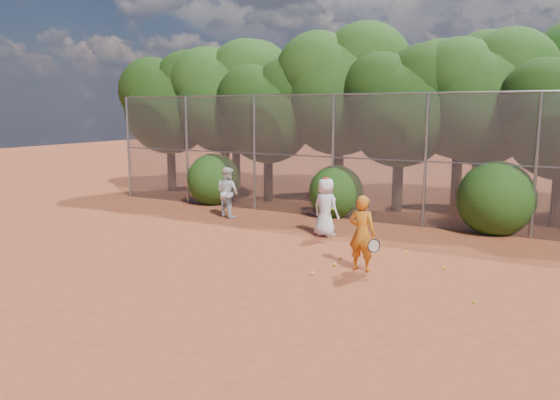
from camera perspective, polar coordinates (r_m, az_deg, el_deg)
The scene contains 24 objects.
ground at distance 12.45m, azimuth -1.64°, elevation -7.04°, with size 80.00×80.00×0.00m, color #943D21.
fence_back at distance 17.46m, azimuth 8.20°, elevation 4.51°, with size 20.05×0.09×4.03m.
tree_0 at distance 24.02m, azimuth -11.34°, elevation 10.26°, with size 4.38×3.81×6.00m.
tree_1 at distance 22.89m, azimuth -5.66°, elevation 11.02°, with size 4.64×4.03×6.35m.
tree_2 at distance 20.94m, azimuth -1.09°, elevation 9.62°, with size 3.99×3.47×5.47m.
tree_3 at distance 20.73m, azimuth 6.48°, elevation 11.81°, with size 4.89×4.26×6.70m.
tree_4 at distance 19.30m, azimuth 12.66°, elevation 9.92°, with size 4.19×3.64×5.73m.
tree_5 at distance 19.52m, azimuth 20.56°, elevation 10.40°, with size 4.51×3.92×6.17m.
tree_9 at distance 25.36m, azimuth -4.52°, elevation 11.28°, with size 4.83×4.20×6.62m.
tree_10 at distance 23.16m, azimuth 6.35°, elevation 12.14°, with size 5.15×4.48×7.06m.
tree_11 at distance 21.27m, azimuth 18.57°, elevation 10.70°, with size 4.64×4.03×6.35m.
bush_0 at distance 20.67m, azimuth -6.94°, elevation 2.37°, with size 2.00×2.00×2.00m, color #1B3F0F.
bush_1 at distance 18.20m, azimuth 5.87°, elevation 1.11°, with size 1.80×1.80×1.80m, color #1B3F0F.
bush_2 at distance 16.85m, azimuth 21.67°, elevation 0.49°, with size 2.20×2.20×2.20m, color #1B3F0F.
player_yellow at distance 12.14m, azimuth 8.57°, elevation -3.46°, with size 0.79×0.54×1.69m.
player_teen at distance 15.28m, azimuth 4.79°, elevation -0.74°, with size 0.91×0.70×1.68m.
player_white at distance 18.05m, azimuth -5.51°, elevation 0.82°, with size 0.92×0.81×1.66m.
ball_0 at distance 13.59m, azimuth 9.27°, elevation -5.60°, with size 0.07×0.07×0.07m, color yellow.
ball_1 at distance 12.81m, azimuth 16.76°, elevation -6.83°, with size 0.07×0.07×0.07m, color yellow.
ball_2 at distance 11.93m, azimuth 3.40°, elevation -7.63°, with size 0.07×0.07×0.07m, color yellow.
ball_3 at distance 10.84m, azimuth 19.66°, elevation -9.98°, with size 0.07×0.07×0.07m, color yellow.
ball_4 at distance 12.60m, azimuth 5.73°, elevation -6.73°, with size 0.07×0.07×0.07m, color yellow.
ball_5 at distance 13.98m, azimuth 13.12°, elevation -5.30°, with size 0.07×0.07×0.07m, color yellow.
ball_6 at distance 13.13m, azimuth 6.32°, elevation -6.06°, with size 0.07×0.07×0.07m, color yellow.
Camera 1 is at (6.16, -10.23, 3.55)m, focal length 35.00 mm.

